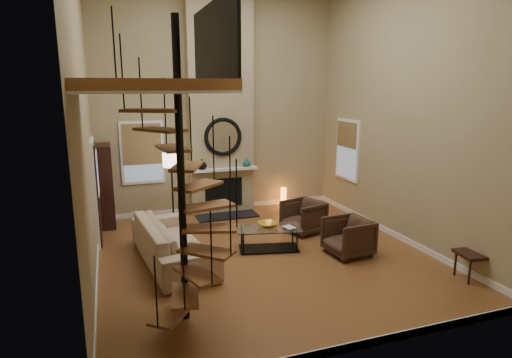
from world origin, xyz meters
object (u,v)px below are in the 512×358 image
object	(u,v)px
sofa	(172,241)
side_chair	(479,249)
coffee_table	(269,236)
hutch	(104,185)
accent_lamp	(283,198)
armchair_far	(351,236)
floor_lamp	(171,166)
armchair_near	(306,216)

from	to	relation	value
sofa	side_chair	distance (m)	5.28
sofa	coffee_table	xyz separation A→B (m)	(1.89, -0.03, -0.11)
hutch	sofa	size ratio (longest dim) A/B	0.73
sofa	accent_lamp	distance (m)	4.32
accent_lamp	side_chair	world-z (taller)	side_chair
hutch	coffee_table	size ratio (longest dim) A/B	1.38
armchair_far	side_chair	size ratio (longest dim) A/B	0.79
armchair_far	floor_lamp	size ratio (longest dim) A/B	0.47
floor_lamp	armchair_near	bearing A→B (deg)	-26.17
accent_lamp	coffee_table	bearing A→B (deg)	-118.10
accent_lamp	hutch	bearing A→B (deg)	-178.60
hutch	coffee_table	xyz separation A→B (m)	(3.01, -2.64, -0.67)
armchair_far	side_chair	world-z (taller)	side_chair
hutch	accent_lamp	bearing A→B (deg)	1.40
floor_lamp	armchair_far	bearing A→B (deg)	-43.29
sofa	side_chair	size ratio (longest dim) A/B	2.55
side_chair	armchair_near	bearing A→B (deg)	118.27
armchair_near	floor_lamp	xyz separation A→B (m)	(-2.71, 1.33, 1.06)
sofa	armchair_near	distance (m)	3.12
coffee_table	sofa	bearing A→B (deg)	179.02
armchair_near	hutch	bearing A→B (deg)	-130.67
armchair_near	accent_lamp	xyz separation A→B (m)	(0.31, 2.01, -0.10)
hutch	armchair_near	distance (m)	4.62
hutch	armchair_near	size ratio (longest dim) A/B	2.37
hutch	side_chair	xyz separation A→B (m)	(5.83, -5.00, -0.42)
armchair_far	accent_lamp	distance (m)	3.48
hutch	floor_lamp	bearing A→B (deg)	-21.34
armchair_near	armchair_far	size ratio (longest dim) A/B	1.00
armchair_near	coffee_table	size ratio (longest dim) A/B	0.58
coffee_table	side_chair	bearing A→B (deg)	-39.86
accent_lamp	side_chair	bearing A→B (deg)	-75.16
hutch	side_chair	bearing A→B (deg)	-40.59
sofa	accent_lamp	world-z (taller)	sofa
sofa	armchair_far	distance (m)	3.39
side_chair	accent_lamp	bearing A→B (deg)	104.84
sofa	floor_lamp	xyz separation A→B (m)	(0.33, 2.04, 1.02)
coffee_table	floor_lamp	distance (m)	2.82
armchair_near	coffee_table	world-z (taller)	armchair_near
accent_lamp	side_chair	distance (m)	5.29
armchair_near	side_chair	world-z (taller)	side_chair
armchair_near	accent_lamp	size ratio (longest dim) A/B	1.47
armchair_near	armchair_far	distance (m)	1.49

